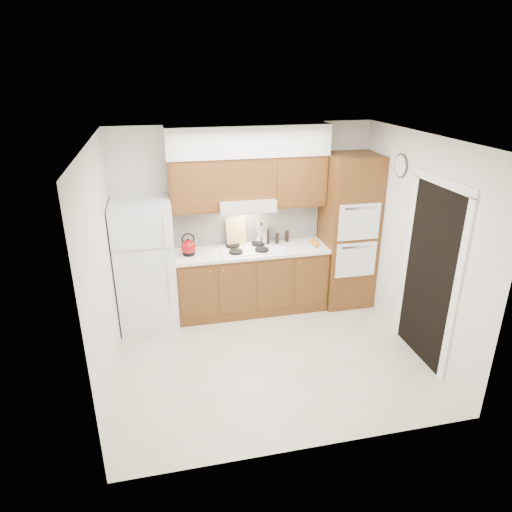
{
  "coord_description": "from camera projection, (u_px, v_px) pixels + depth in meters",
  "views": [
    {
      "loc": [
        -1.19,
        -4.54,
        3.27
      ],
      "look_at": [
        -0.07,
        0.45,
        1.15
      ],
      "focal_mm": 32.0,
      "sensor_mm": 36.0,
      "label": 1
    }
  ],
  "objects": [
    {
      "name": "oven_cabinet",
      "position": [
        348.0,
        232.0,
        6.52
      ],
      "size": [
        0.7,
        0.65,
        2.2
      ],
      "primitive_type": "cube",
      "color": "brown",
      "rests_on": "floor"
    },
    {
      "name": "upper_cab_right",
      "position": [
        298.0,
        180.0,
        6.23
      ],
      "size": [
        0.73,
        0.33,
        0.7
      ],
      "primitive_type": "cube",
      "color": "brown",
      "rests_on": "wall_back"
    },
    {
      "name": "condiment_b",
      "position": [
        287.0,
        236.0,
        6.57
      ],
      "size": [
        0.06,
        0.06,
        0.16
      ],
      "primitive_type": "cylinder",
      "rotation": [
        0.0,
        0.0,
        0.22
      ],
      "color": "black",
      "rests_on": "countertop"
    },
    {
      "name": "wall_left",
      "position": [
        103.0,
        273.0,
        4.72
      ],
      "size": [
        0.02,
        3.0,
        2.6
      ],
      "primitive_type": "cube",
      "color": "silver",
      "rests_on": "floor"
    },
    {
      "name": "wall_back",
      "position": [
        245.0,
        218.0,
        6.44
      ],
      "size": [
        3.6,
        0.02,
        2.6
      ],
      "primitive_type": "cube",
      "color": "silver",
      "rests_on": "floor"
    },
    {
      "name": "floor",
      "position": [
        270.0,
        356.0,
        5.59
      ],
      "size": [
        3.6,
        3.6,
        0.0
      ],
      "primitive_type": "plane",
      "color": "#BAB4A3",
      "rests_on": "ground"
    },
    {
      "name": "base_cabinets",
      "position": [
        251.0,
        281.0,
        6.5
      ],
      "size": [
        2.11,
        0.6,
        0.9
      ],
      "primitive_type": "cube",
      "color": "brown",
      "rests_on": "floor"
    },
    {
      "name": "fridge",
      "position": [
        146.0,
        265.0,
        6.0
      ],
      "size": [
        0.75,
        0.72,
        1.72
      ],
      "primitive_type": "cube",
      "color": "white",
      "rests_on": "floor"
    },
    {
      "name": "kettle",
      "position": [
        189.0,
        247.0,
        6.08
      ],
      "size": [
        0.24,
        0.24,
        0.2
      ],
      "primitive_type": "sphere",
      "rotation": [
        0.0,
        0.0,
        0.2
      ],
      "color": "maroon",
      "rests_on": "countertop"
    },
    {
      "name": "wall_clock",
      "position": [
        401.0,
        166.0,
        5.62
      ],
      "size": [
        0.02,
        0.3,
        0.3
      ],
      "primitive_type": "cylinder",
      "rotation": [
        0.0,
        1.57,
        0.0
      ],
      "color": "#3F3833",
      "rests_on": "wall_right"
    },
    {
      "name": "backsplash",
      "position": [
        247.0,
        224.0,
        6.46
      ],
      "size": [
        2.11,
        0.03,
        0.56
      ],
      "primitive_type": "cube",
      "color": "white",
      "rests_on": "countertop"
    },
    {
      "name": "upper_cab_over_hood",
      "position": [
        245.0,
        177.0,
        6.05
      ],
      "size": [
        0.75,
        0.33,
        0.55
      ],
      "primitive_type": "cube",
      "color": "brown",
      "rests_on": "range_hood"
    },
    {
      "name": "stock_pot",
      "position": [
        261.0,
        233.0,
        6.48
      ],
      "size": [
        0.27,
        0.27,
        0.24
      ],
      "primitive_type": "cylinder",
      "rotation": [
        0.0,
        0.0,
        0.21
      ],
      "color": "silver",
      "rests_on": "cooktop"
    },
    {
      "name": "cutting_board",
      "position": [
        236.0,
        232.0,
        6.38
      ],
      "size": [
        0.29,
        0.13,
        0.38
      ],
      "primitive_type": "cube",
      "rotation": [
        -0.21,
        0.0,
        0.11
      ],
      "color": "tan",
      "rests_on": "countertop"
    },
    {
      "name": "upper_cab_left",
      "position": [
        193.0,
        185.0,
        5.94
      ],
      "size": [
        0.63,
        0.33,
        0.7
      ],
      "primitive_type": "cube",
      "color": "brown",
      "rests_on": "wall_back"
    },
    {
      "name": "wall_right",
      "position": [
        417.0,
        245.0,
        5.45
      ],
      "size": [
        0.02,
        3.0,
        2.6
      ],
      "primitive_type": "cube",
      "color": "silver",
      "rests_on": "floor"
    },
    {
      "name": "ceiling",
      "position": [
        273.0,
        139.0,
        4.59
      ],
      "size": [
        3.6,
        3.6,
        0.0
      ],
      "primitive_type": "plane",
      "color": "white",
      "rests_on": "wall_back"
    },
    {
      "name": "cooktop",
      "position": [
        247.0,
        249.0,
        6.31
      ],
      "size": [
        0.74,
        0.5,
        0.01
      ],
      "primitive_type": "cube",
      "color": "white",
      "rests_on": "countertop"
    },
    {
      "name": "range_hood",
      "position": [
        246.0,
        204.0,
        6.13
      ],
      "size": [
        0.75,
        0.45,
        0.15
      ],
      "primitive_type": "cube",
      "color": "silver",
      "rests_on": "wall_back"
    },
    {
      "name": "doorway",
      "position": [
        429.0,
        276.0,
        5.23
      ],
      "size": [
        0.02,
        0.9,
        2.1
      ],
      "primitive_type": "cube",
      "color": "black",
      "rests_on": "floor"
    },
    {
      "name": "soffit",
      "position": [
        248.0,
        141.0,
        5.86
      ],
      "size": [
        2.13,
        0.36,
        0.4
      ],
      "primitive_type": "cube",
      "color": "silver",
      "rests_on": "wall_back"
    },
    {
      "name": "orange_far",
      "position": [
        313.0,
        241.0,
        6.5
      ],
      "size": [
        0.09,
        0.09,
        0.09
      ],
      "primitive_type": "sphere",
      "rotation": [
        0.0,
        0.0,
        -0.04
      ],
      "color": "orange",
      "rests_on": "countertop"
    },
    {
      "name": "countertop",
      "position": [
        251.0,
        251.0,
        6.31
      ],
      "size": [
        2.13,
        0.62,
        0.04
      ],
      "primitive_type": "cube",
      "color": "white",
      "rests_on": "base_cabinets"
    },
    {
      "name": "condiment_c",
      "position": [
        277.0,
        238.0,
        6.5
      ],
      "size": [
        0.05,
        0.05,
        0.15
      ],
      "primitive_type": "cylinder",
      "rotation": [
        0.0,
        0.0,
        -0.01
      ],
      "color": "black",
      "rests_on": "countertop"
    },
    {
      "name": "orange_near",
      "position": [
        316.0,
        244.0,
        6.39
      ],
      "size": [
        0.1,
        0.1,
        0.09
      ],
      "primitive_type": "sphere",
      "rotation": [
        0.0,
        0.0,
        0.11
      ],
      "color": "orange",
      "rests_on": "countertop"
    },
    {
      "name": "condiment_a",
      "position": [
        267.0,
        237.0,
        6.45
      ],
      "size": [
        0.08,
        0.08,
        0.22
      ],
      "primitive_type": "cylinder",
      "rotation": [
        0.0,
        0.0,
        -0.43
      ],
      "color": "black",
      "rests_on": "countertop"
    }
  ]
}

